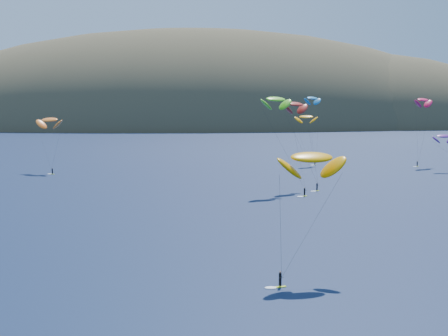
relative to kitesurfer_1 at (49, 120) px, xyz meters
name	(u,v)px	position (x,y,z in m)	size (l,w,h in m)	color
island	(219,136)	(94.20, 402.80, -27.59)	(730.00, 300.00, 210.00)	#3D3526
kitesurfer_1	(49,120)	(0.00, 0.00, 0.00)	(10.84, 13.08, 19.65)	#DCFE1C
kitesurfer_2	(312,158)	(55.07, -127.56, -1.51)	(10.86, 9.46, 17.89)	#DCFE1C
kitesurfer_3	(276,99)	(64.54, -51.89, 6.39)	(11.12, 13.94, 25.79)	#DCFE1C
kitesurfer_4	(312,98)	(91.17, 17.62, 7.12)	(8.88, 10.08, 26.35)	#DCFE1C
kitesurfer_6	(444,136)	(127.89, -11.87, -5.34)	(10.70, 9.79, 13.68)	#DCFE1C
kitesurfer_8	(423,100)	(129.01, 7.69, 6.50)	(9.99, 9.32, 25.95)	#DCFE1C
kitesurfer_9	(295,104)	(70.93, -45.56, 5.13)	(9.68, 11.96, 24.44)	#DCFE1C
kitesurfer_11	(306,117)	(97.45, 53.10, -0.46)	(10.22, 15.87, 19.01)	#DCFE1C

